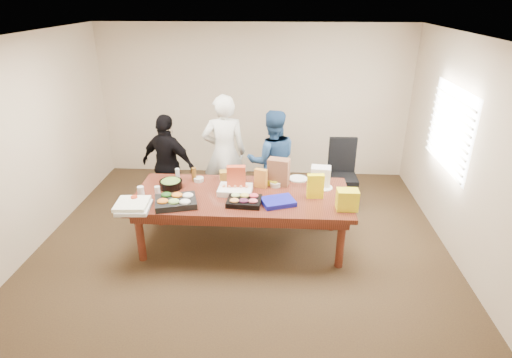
# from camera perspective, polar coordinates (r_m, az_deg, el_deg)

# --- Properties ---
(floor) EXTENTS (5.50, 5.00, 0.02)m
(floor) POSITION_cam_1_polar(r_m,az_deg,el_deg) (5.77, -1.84, -8.89)
(floor) COLOR #47301E
(floor) RESTS_ON ground
(ceiling) EXTENTS (5.50, 5.00, 0.02)m
(ceiling) POSITION_cam_1_polar(r_m,az_deg,el_deg) (4.85, -2.30, 19.13)
(ceiling) COLOR white
(ceiling) RESTS_ON wall_back
(wall_back) EXTENTS (5.50, 0.04, 2.70)m
(wall_back) POSITION_cam_1_polar(r_m,az_deg,el_deg) (7.54, -0.28, 10.53)
(wall_back) COLOR beige
(wall_back) RESTS_ON floor
(wall_front) EXTENTS (5.50, 0.04, 2.70)m
(wall_front) POSITION_cam_1_polar(r_m,az_deg,el_deg) (2.96, -6.59, -13.28)
(wall_front) COLOR beige
(wall_front) RESTS_ON floor
(wall_left) EXTENTS (0.04, 5.00, 2.70)m
(wall_left) POSITION_cam_1_polar(r_m,az_deg,el_deg) (6.05, -29.01, 3.93)
(wall_left) COLOR beige
(wall_left) RESTS_ON floor
(wall_right) EXTENTS (0.04, 5.00, 2.70)m
(wall_right) POSITION_cam_1_polar(r_m,az_deg,el_deg) (5.61, 27.19, 2.88)
(wall_right) COLOR beige
(wall_right) RESTS_ON floor
(window_panel) EXTENTS (0.03, 1.40, 1.10)m
(window_panel) POSITION_cam_1_polar(r_m,az_deg,el_deg) (6.08, 25.13, 6.29)
(window_panel) COLOR white
(window_panel) RESTS_ON wall_right
(window_blinds) EXTENTS (0.04, 1.36, 1.00)m
(window_blinds) POSITION_cam_1_polar(r_m,az_deg,el_deg) (6.07, 24.78, 6.31)
(window_blinds) COLOR beige
(window_blinds) RESTS_ON wall_right
(conference_table) EXTENTS (2.80, 1.20, 0.75)m
(conference_table) POSITION_cam_1_polar(r_m,az_deg,el_deg) (5.57, -1.90, -5.57)
(conference_table) COLOR #4C1C0F
(conference_table) RESTS_ON floor
(office_chair) EXTENTS (0.54, 0.54, 1.03)m
(office_chair) POSITION_cam_1_polar(r_m,az_deg,el_deg) (6.64, 11.80, 0.44)
(office_chair) COLOR black
(office_chair) RESTS_ON floor
(person_center) EXTENTS (0.72, 0.53, 1.81)m
(person_center) POSITION_cam_1_polar(r_m,az_deg,el_deg) (6.34, -4.36, 3.56)
(person_center) COLOR silver
(person_center) RESTS_ON floor
(person_right) EXTENTS (0.85, 0.71, 1.59)m
(person_right) POSITION_cam_1_polar(r_m,az_deg,el_deg) (6.32, 2.24, 2.46)
(person_right) COLOR navy
(person_right) RESTS_ON floor
(person_left) EXTENTS (0.99, 0.69, 1.56)m
(person_left) POSITION_cam_1_polar(r_m,az_deg,el_deg) (6.35, -11.96, 1.86)
(person_left) COLOR black
(person_left) RESTS_ON floor
(veggie_tray) EXTENTS (0.58, 0.51, 0.08)m
(veggie_tray) POSITION_cam_1_polar(r_m,az_deg,el_deg) (5.21, -10.98, -3.11)
(veggie_tray) COLOR black
(veggie_tray) RESTS_ON conference_table
(fruit_tray) EXTENTS (0.44, 0.35, 0.06)m
(fruit_tray) POSITION_cam_1_polar(r_m,az_deg,el_deg) (5.14, -1.63, -3.07)
(fruit_tray) COLOR black
(fruit_tray) RESTS_ON conference_table
(sheet_cake) EXTENTS (0.45, 0.34, 0.08)m
(sheet_cake) POSITION_cam_1_polar(r_m,az_deg,el_deg) (5.42, -2.88, -1.50)
(sheet_cake) COLOR white
(sheet_cake) RESTS_ON conference_table
(salad_bowl) EXTENTS (0.38, 0.38, 0.10)m
(salad_bowl) POSITION_cam_1_polar(r_m,az_deg,el_deg) (5.66, -11.63, -0.71)
(salad_bowl) COLOR black
(salad_bowl) RESTS_ON conference_table
(chip_bag_blue) EXTENTS (0.47, 0.41, 0.06)m
(chip_bag_blue) POSITION_cam_1_polar(r_m,az_deg,el_deg) (5.14, 3.07, -3.13)
(chip_bag_blue) COLOR #14169E
(chip_bag_blue) RESTS_ON conference_table
(chip_bag_red) EXTENTS (0.25, 0.12, 0.35)m
(chip_bag_red) POSITION_cam_1_polar(r_m,az_deg,el_deg) (5.40, -2.74, 0.04)
(chip_bag_red) COLOR #C74424
(chip_bag_red) RESTS_ON conference_table
(chip_bag_yellow) EXTENTS (0.22, 0.10, 0.32)m
(chip_bag_yellow) POSITION_cam_1_polar(r_m,az_deg,el_deg) (5.29, 8.17, -0.98)
(chip_bag_yellow) COLOR #FFEF0D
(chip_bag_yellow) RESTS_ON conference_table
(chip_bag_orange) EXTENTS (0.18, 0.12, 0.26)m
(chip_bag_orange) POSITION_cam_1_polar(r_m,az_deg,el_deg) (5.53, 0.67, 0.10)
(chip_bag_orange) COLOR #C8812E
(chip_bag_orange) RESTS_ON conference_table
(mayo_jar) EXTENTS (0.10, 0.10, 0.13)m
(mayo_jar) POSITION_cam_1_polar(r_m,az_deg,el_deg) (5.81, -2.81, 0.64)
(mayo_jar) COLOR silver
(mayo_jar) RESTS_ON conference_table
(mustard_bottle) EXTENTS (0.08, 0.08, 0.18)m
(mustard_bottle) POSITION_cam_1_polar(r_m,az_deg,el_deg) (5.71, -2.47, 0.46)
(mustard_bottle) COLOR gold
(mustard_bottle) RESTS_ON conference_table
(dressing_bottle) EXTENTS (0.07, 0.07, 0.19)m
(dressing_bottle) POSITION_cam_1_polar(r_m,az_deg,el_deg) (5.79, -8.52, 0.63)
(dressing_bottle) COLOR brown
(dressing_bottle) RESTS_ON conference_table
(ranch_bottle) EXTENTS (0.06, 0.06, 0.18)m
(ranch_bottle) POSITION_cam_1_polar(r_m,az_deg,el_deg) (5.84, -10.73, 0.60)
(ranch_bottle) COLOR silver
(ranch_bottle) RESTS_ON conference_table
(banana_bunch) EXTENTS (0.27, 0.23, 0.08)m
(banana_bunch) POSITION_cam_1_polar(r_m,az_deg,el_deg) (5.65, 2.08, -0.36)
(banana_bunch) COLOR yellow
(banana_bunch) RESTS_ON conference_table
(bread_loaf) EXTENTS (0.33, 0.20, 0.12)m
(bread_loaf) POSITION_cam_1_polar(r_m,az_deg,el_deg) (5.81, -3.48, 0.59)
(bread_loaf) COLOR olive
(bread_loaf) RESTS_ON conference_table
(kraft_bag) EXTENTS (0.31, 0.22, 0.37)m
(kraft_bag) POSITION_cam_1_polar(r_m,az_deg,el_deg) (5.59, 3.13, 0.98)
(kraft_bag) COLOR brown
(kraft_bag) RESTS_ON conference_table
(red_cup) EXTENTS (0.10, 0.10, 0.11)m
(red_cup) POSITION_cam_1_polar(r_m,az_deg,el_deg) (5.33, -16.37, -2.81)
(red_cup) COLOR #B53417
(red_cup) RESTS_ON conference_table
(clear_cup_a) EXTENTS (0.10, 0.10, 0.12)m
(clear_cup_a) POSITION_cam_1_polar(r_m,az_deg,el_deg) (5.54, -15.57, -1.59)
(clear_cup_a) COLOR silver
(clear_cup_a) RESTS_ON conference_table
(clear_cup_b) EXTENTS (0.09, 0.09, 0.10)m
(clear_cup_b) POSITION_cam_1_polar(r_m,az_deg,el_deg) (5.54, -13.42, -1.48)
(clear_cup_b) COLOR silver
(clear_cup_b) RESTS_ON conference_table
(pizza_box_lower) EXTENTS (0.41, 0.41, 0.04)m
(pizza_box_lower) POSITION_cam_1_polar(r_m,az_deg,el_deg) (5.22, -16.43, -3.83)
(pizza_box_lower) COLOR white
(pizza_box_lower) RESTS_ON conference_table
(pizza_box_upper) EXTENTS (0.40, 0.40, 0.04)m
(pizza_box_upper) POSITION_cam_1_polar(r_m,az_deg,el_deg) (5.23, -16.69, -3.28)
(pizza_box_upper) COLOR white
(pizza_box_upper) RESTS_ON pizza_box_lower
(plate_a) EXTENTS (0.30, 0.30, 0.01)m
(plate_a) POSITION_cam_1_polar(r_m,az_deg,el_deg) (5.63, 9.25, -1.13)
(plate_a) COLOR white
(plate_a) RESTS_ON conference_table
(plate_b) EXTENTS (0.27, 0.27, 0.02)m
(plate_b) POSITION_cam_1_polar(r_m,az_deg,el_deg) (5.84, 5.79, 0.05)
(plate_b) COLOR white
(plate_b) RESTS_ON conference_table
(dip_bowl_a) EXTENTS (0.15, 0.15, 0.06)m
(dip_bowl_a) POSITION_cam_1_polar(r_m,az_deg,el_deg) (5.60, 2.69, -0.72)
(dip_bowl_a) COLOR silver
(dip_bowl_a) RESTS_ON conference_table
(dip_bowl_b) EXTENTS (0.16, 0.16, 0.05)m
(dip_bowl_b) POSITION_cam_1_polar(r_m,az_deg,el_deg) (5.80, -7.89, -0.06)
(dip_bowl_b) COLOR beige
(dip_bowl_b) RESTS_ON conference_table
(grocery_bag_white) EXTENTS (0.28, 0.21, 0.28)m
(grocery_bag_white) POSITION_cam_1_polar(r_m,az_deg,el_deg) (5.62, 8.88, 0.33)
(grocery_bag_white) COLOR white
(grocery_bag_white) RESTS_ON conference_table
(grocery_bag_yellow) EXTENTS (0.26, 0.18, 0.25)m
(grocery_bag_yellow) POSITION_cam_1_polar(r_m,az_deg,el_deg) (5.09, 12.44, -2.79)
(grocery_bag_yellow) COLOR yellow
(grocery_bag_yellow) RESTS_ON conference_table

